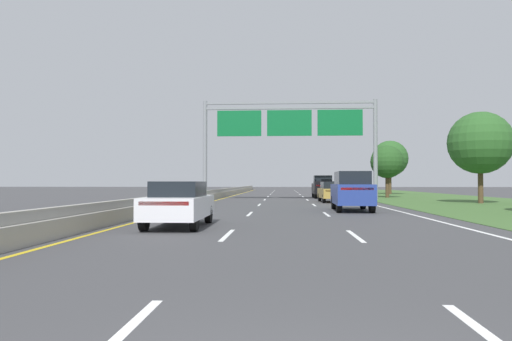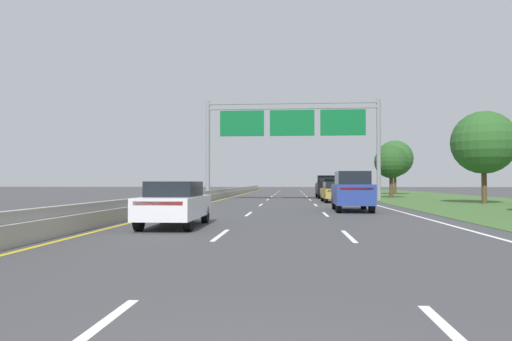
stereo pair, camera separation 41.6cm
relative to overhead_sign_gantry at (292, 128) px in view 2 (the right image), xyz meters
name	(u,v)px [view 2 (the right image)]	position (x,y,z in m)	size (l,w,h in m)	color
ground_plane	(289,201)	(-0.30, -1.97, -6.20)	(220.00, 220.00, 0.00)	#3D3D3F
lane_striping	(289,201)	(-0.30, -2.43, -6.19)	(11.96, 106.00, 0.01)	white
grass_verge_right	(464,201)	(13.65, -1.97, -6.19)	(14.00, 110.00, 0.02)	#3D602D
median_barrier_concrete	(209,196)	(-6.90, -1.97, -5.84)	(0.60, 110.00, 0.85)	#99968E
overhead_sign_gantry	(292,128)	(0.00, 0.00, 0.00)	(15.06, 0.42, 8.66)	gray
pickup_truck_black	(327,187)	(3.37, 5.58, -5.12)	(2.05, 5.42, 2.20)	black
car_gold_right_lane_sedan	(334,192)	(3.24, -3.87, -5.38)	(1.95, 4.45, 1.57)	#A38438
car_blue_right_lane_suv	(352,190)	(3.16, -14.77, -5.10)	(2.03, 4.75, 2.11)	navy
car_white_left_lane_sedan	(175,203)	(-4.13, -24.07, -5.38)	(1.87, 4.42, 1.57)	silver
roadside_tree_mid	(484,143)	(13.69, -5.67, -1.82)	(4.50, 4.50, 6.65)	#4C3823
roadside_tree_far	(391,162)	(9.78, 6.69, -2.65)	(3.27, 3.27, 5.20)	#4C3823
roadside_tree_distant	(395,158)	(13.09, 20.07, -1.64)	(4.56, 4.56, 6.85)	#4C3823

